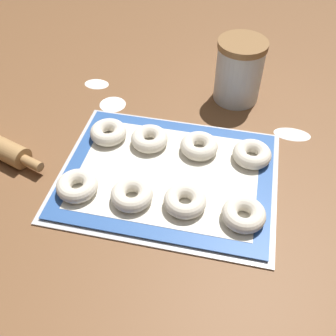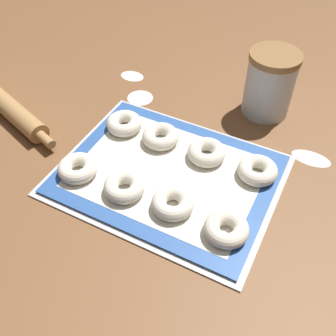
% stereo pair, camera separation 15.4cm
% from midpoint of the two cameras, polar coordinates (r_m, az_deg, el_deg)
% --- Properties ---
extents(ground_plane, '(2.80, 2.80, 0.00)m').
position_cam_midpoint_polar(ground_plane, '(0.88, -3.86, -1.26)').
color(ground_plane, brown).
extents(baking_tray, '(0.48, 0.37, 0.01)m').
position_cam_midpoint_polar(baking_tray, '(0.87, -5.02, -1.51)').
color(baking_tray, silver).
rests_on(baking_tray, ground_plane).
extents(baking_mat, '(0.45, 0.35, 0.00)m').
position_cam_midpoint_polar(baking_mat, '(0.87, -5.05, -1.27)').
color(baking_mat, '#2D569E').
rests_on(baking_mat, baking_tray).
extents(bagel_front_far_left, '(0.09, 0.09, 0.03)m').
position_cam_midpoint_polar(bagel_front_far_left, '(0.86, -18.12, -2.98)').
color(bagel_front_far_left, silver).
rests_on(bagel_front_far_left, baking_mat).
extents(bagel_front_mid_left, '(0.09, 0.09, 0.03)m').
position_cam_midpoint_polar(bagel_front_mid_left, '(0.81, -10.68, -4.37)').
color(bagel_front_mid_left, silver).
rests_on(bagel_front_mid_left, baking_mat).
extents(bagel_front_mid_right, '(0.09, 0.09, 0.03)m').
position_cam_midpoint_polar(bagel_front_mid_right, '(0.79, -3.03, -5.34)').
color(bagel_front_mid_right, silver).
rests_on(bagel_front_mid_right, baking_mat).
extents(bagel_front_far_right, '(0.09, 0.09, 0.03)m').
position_cam_midpoint_polar(bagel_front_far_right, '(0.77, 5.42, -7.31)').
color(bagel_front_far_right, silver).
rests_on(bagel_front_far_right, baking_mat).
extents(bagel_back_far_left, '(0.09, 0.09, 0.03)m').
position_cam_midpoint_polar(bagel_back_far_left, '(0.96, -13.23, 4.67)').
color(bagel_back_far_left, silver).
rests_on(bagel_back_far_left, baking_mat).
extents(bagel_back_mid_left, '(0.09, 0.09, 0.03)m').
position_cam_midpoint_polar(bagel_back_mid_left, '(0.93, -7.46, 3.81)').
color(bagel_back_mid_left, silver).
rests_on(bagel_back_mid_left, baking_mat).
extents(bagel_back_mid_right, '(0.09, 0.09, 0.03)m').
position_cam_midpoint_polar(bagel_back_mid_right, '(0.90, -0.27, 2.78)').
color(bagel_back_mid_right, silver).
rests_on(bagel_back_mid_right, baking_mat).
extents(bagel_back_far_right, '(0.09, 0.09, 0.03)m').
position_cam_midpoint_polar(bagel_back_far_right, '(0.89, 7.35, 1.55)').
color(bagel_back_far_right, silver).
rests_on(bagel_back_far_right, baking_mat).
extents(flour_canister, '(0.13, 0.13, 0.17)m').
position_cam_midpoint_polar(flour_canister, '(1.05, 6.11, 13.55)').
color(flour_canister, silver).
rests_on(flour_canister, ground_plane).
extents(flour_patch_near, '(0.07, 0.05, 0.00)m').
position_cam_midpoint_polar(flour_patch_near, '(1.17, -14.12, 11.50)').
color(flour_patch_near, white).
rests_on(flour_patch_near, ground_plane).
extents(flour_patch_far, '(0.07, 0.07, 0.00)m').
position_cam_midpoint_polar(flour_patch_far, '(1.09, -12.12, 8.75)').
color(flour_patch_far, white).
rests_on(flour_patch_far, ground_plane).
extents(flour_patch_side, '(0.09, 0.05, 0.00)m').
position_cam_midpoint_polar(flour_patch_side, '(1.00, 13.50, 4.44)').
color(flour_patch_side, white).
rests_on(flour_patch_side, ground_plane).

